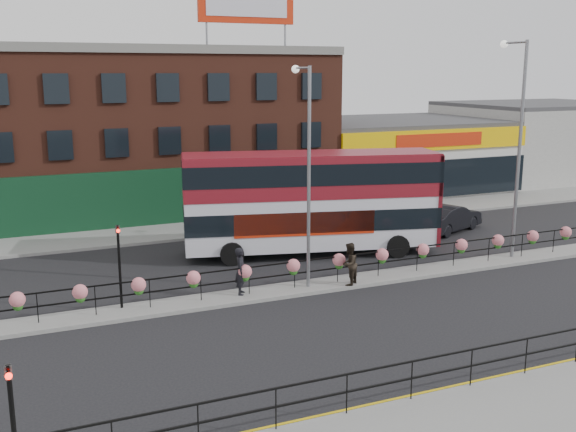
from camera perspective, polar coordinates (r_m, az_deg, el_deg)
name	(u,v)px	position (r m, az deg, el deg)	size (l,w,h in m)	color
ground	(316,288)	(28.48, 2.41, -6.10)	(120.00, 120.00, 0.00)	black
south_pavement	(517,419)	(19.25, 18.79, -15.94)	(60.00, 4.00, 0.15)	gray
north_pavement	(226,227)	(39.21, -5.23, -0.91)	(60.00, 4.00, 0.15)	gray
median	(316,286)	(28.46, 2.41, -5.96)	(60.00, 1.60, 0.15)	gray
yellow_line_inner	(461,384)	(20.82, 14.44, -13.62)	(60.00, 0.10, 0.01)	gold
yellow_line_outer	(465,387)	(20.70, 14.75, -13.81)	(60.00, 0.10, 0.01)	gold
brick_building	(127,131)	(45.13, -13.44, 7.03)	(25.00, 12.21, 10.30)	brown
supermarket	(391,154)	(52.63, 8.74, 5.21)	(15.00, 12.25, 5.30)	silver
warehouse_east	(539,140)	(61.73, 20.47, 6.07)	(14.50, 12.00, 6.30)	#A1A19C
median_railing	(317,264)	(28.17, 2.43, -4.08)	(30.04, 0.56, 1.23)	black
south_railing	(412,371)	(19.04, 10.46, -12.80)	(20.04, 0.05, 1.12)	black
double_decker_bus	(312,193)	(32.97, 2.05, 1.99)	(12.79, 5.78, 5.05)	silver
car	(449,218)	(39.15, 13.47, -0.15)	(5.04, 3.42, 1.57)	black
pedestrian_a	(241,271)	(27.03, -4.01, -4.67)	(0.70, 0.83, 1.92)	black
pedestrian_b	(349,264)	(28.26, 5.21, -4.06)	(1.11, 1.08, 1.80)	black
lamp_column_west	(307,158)	(27.21, 1.58, 4.92)	(0.32, 1.58, 9.01)	gray
lamp_column_east	(517,131)	(33.47, 18.80, 6.85)	(0.37, 1.79, 10.19)	gray
traffic_light_south	(12,407)	(14.81, -22.35, -14.71)	(0.15, 0.28, 3.65)	black
traffic_light_median	(119,248)	(25.83, -14.14, -2.68)	(0.15, 0.28, 3.65)	black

